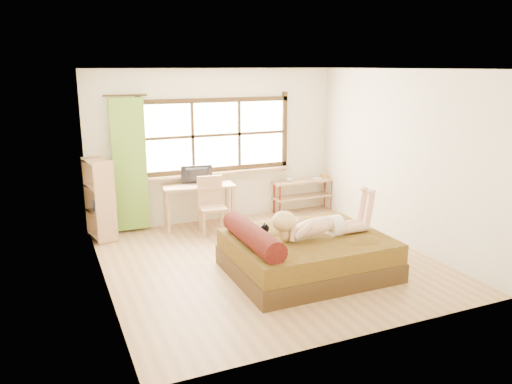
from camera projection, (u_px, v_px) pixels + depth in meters
name	position (u px, v px, depth m)	size (l,w,h in m)	color
floor	(269.00, 261.00, 7.20)	(4.50, 4.50, 0.00)	#9E754C
ceiling	(270.00, 69.00, 6.53)	(4.50, 4.50, 0.00)	white
wall_back	(216.00, 146.00, 8.87)	(4.50, 4.50, 0.00)	silver
wall_front	(366.00, 212.00, 4.87)	(4.50, 4.50, 0.00)	silver
wall_left	(100.00, 185.00, 6.00)	(4.50, 4.50, 0.00)	silver
wall_right	(401.00, 158.00, 7.73)	(4.50, 4.50, 0.00)	silver
window	(216.00, 138.00, 8.80)	(2.80, 0.16, 1.46)	#FFEDBF
curtain	(130.00, 165.00, 8.21)	(0.55, 0.10, 2.20)	#5C8925
bed	(304.00, 254.00, 6.72)	(2.07, 1.66, 0.79)	black
woman	(320.00, 214.00, 6.62)	(1.45, 0.41, 0.62)	#DAA98D
kitten	(256.00, 232.00, 6.47)	(0.31, 0.12, 0.25)	black
desk	(198.00, 190.00, 8.60)	(1.27, 0.70, 0.76)	tan
monitor	(197.00, 175.00, 8.58)	(0.54, 0.07, 0.31)	black
chair	(211.00, 202.00, 8.35)	(0.47, 0.47, 0.95)	tan
pipe_shelf	(304.00, 188.00, 9.59)	(1.23, 0.31, 0.70)	tan
cup	(290.00, 179.00, 9.41)	(0.11, 0.11, 0.09)	gray
book	(313.00, 179.00, 9.62)	(0.16, 0.22, 0.02)	gray
bookshelf	(100.00, 199.00, 7.99)	(0.44, 0.63, 1.31)	tan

